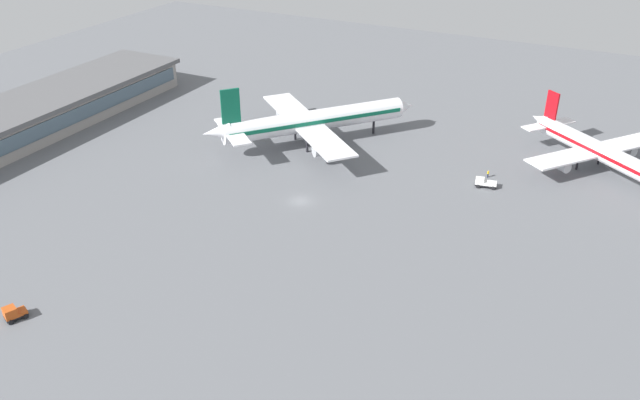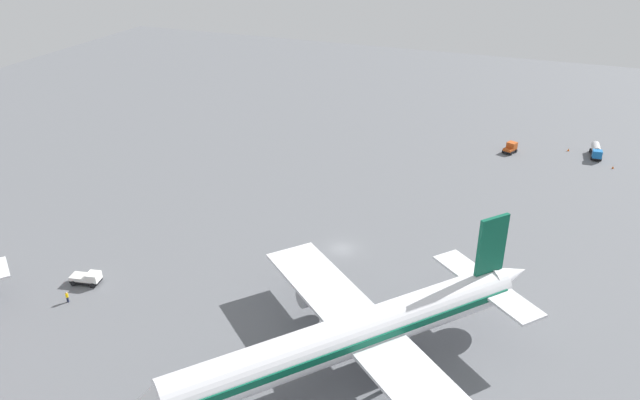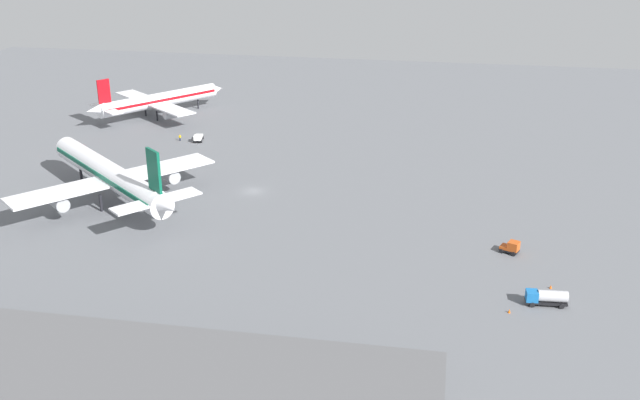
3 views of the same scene
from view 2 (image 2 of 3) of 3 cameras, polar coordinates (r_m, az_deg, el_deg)
ground at (r=101.25m, az=2.04°, el=-4.52°), size 288.00×288.00×0.00m
airplane_taxiing at (r=73.96m, az=3.30°, el=-12.22°), size 44.46×40.28×16.47m
pushback_tractor at (r=98.52m, az=-20.68°, el=-6.74°), size 2.91×4.68×1.90m
baggage_tug at (r=144.51m, az=17.19°, el=4.64°), size 3.69×3.22×2.30m
fuel_truck at (r=148.73m, az=24.14°, el=4.18°), size 6.42×2.55×2.50m
ground_crew_worker at (r=95.49m, az=-22.30°, el=-8.29°), size 0.56×0.47×1.67m
safety_cone_near_gate at (r=150.01m, az=21.95°, el=4.33°), size 0.44×0.44×0.60m
safety_cone_mid_apron at (r=144.04m, az=25.43°, el=2.75°), size 0.44×0.44×0.60m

